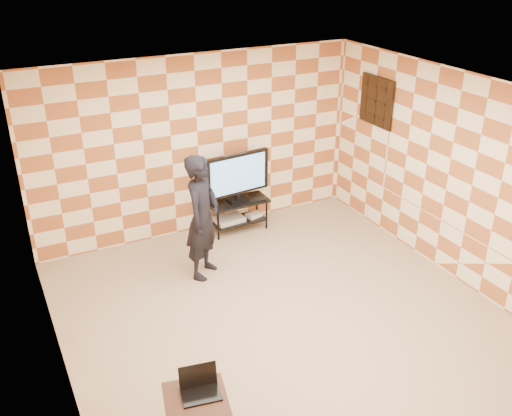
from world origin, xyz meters
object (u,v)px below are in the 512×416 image
(tv_stand, at_px, (238,208))
(person, at_px, (202,217))
(side_table, at_px, (196,406))
(tv, at_px, (238,175))

(tv_stand, bearing_deg, person, -135.16)
(person, bearing_deg, tv_stand, 0.23)
(tv_stand, xyz_separation_m, side_table, (-2.08, -3.56, 0.05))
(tv, distance_m, side_table, 4.15)
(side_table, bearing_deg, person, 66.61)
(tv_stand, xyz_separation_m, tv, (-0.00, -0.00, 0.55))
(tv, distance_m, person, 1.34)
(tv_stand, bearing_deg, tv, -95.49)
(side_table, height_order, person, person)
(tv_stand, relative_size, side_table, 1.41)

